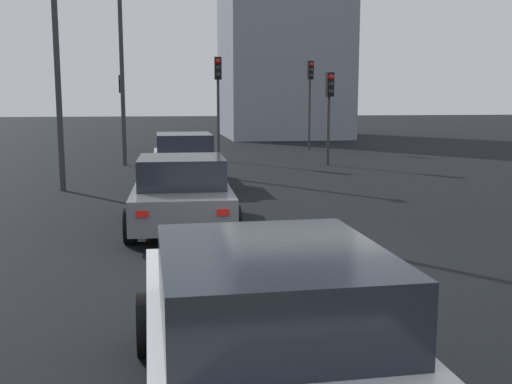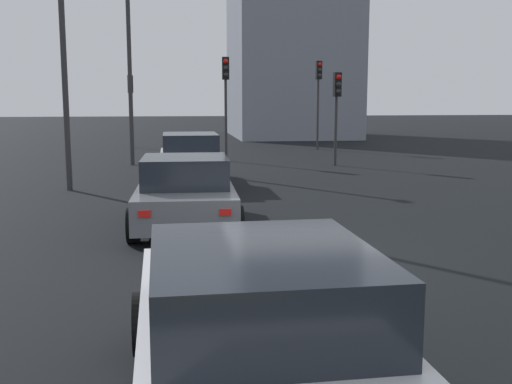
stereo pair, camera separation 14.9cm
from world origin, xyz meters
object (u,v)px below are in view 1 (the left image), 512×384
(traffic_light_near_right, at_px, (218,87))
(street_lamp_kerbside, at_px, (54,4))
(car_silver_right_lead, at_px, (184,160))
(traffic_light_far_left, at_px, (310,86))
(traffic_light_near_left, at_px, (122,96))
(car_grey_right_second, at_px, (182,193))
(car_white_right_third, at_px, (267,336))
(traffic_light_far_right, at_px, (330,99))
(street_lamp_far, at_px, (121,43))

(traffic_light_near_right, height_order, street_lamp_kerbside, street_lamp_kerbside)
(car_silver_right_lead, bearing_deg, traffic_light_far_left, -29.84)
(traffic_light_near_left, xyz_separation_m, traffic_light_far_left, (-2.52, -9.33, 0.45))
(car_grey_right_second, relative_size, traffic_light_far_left, 0.95)
(car_white_right_third, bearing_deg, car_grey_right_second, 1.80)
(car_grey_right_second, distance_m, traffic_light_far_right, 12.28)
(traffic_light_near_right, distance_m, traffic_light_far_left, 7.14)
(car_white_right_third, distance_m, traffic_light_far_right, 18.99)
(car_silver_right_lead, relative_size, car_white_right_third, 1.04)
(car_white_right_third, relative_size, street_lamp_kerbside, 0.52)
(traffic_light_near_right, bearing_deg, traffic_light_far_right, 60.98)
(car_white_right_third, bearing_deg, traffic_light_far_right, -18.38)
(traffic_light_near_left, xyz_separation_m, traffic_light_far_right, (-9.85, -8.25, -0.15))
(street_lamp_far, bearing_deg, car_grey_right_second, -171.69)
(traffic_light_far_left, distance_m, street_lamp_kerbside, 16.16)
(car_white_right_third, xyz_separation_m, street_lamp_far, (19.41, 2.12, 3.88))
(street_lamp_kerbside, bearing_deg, car_grey_right_second, -150.51)
(traffic_light_near_left, relative_size, street_lamp_kerbside, 0.43)
(car_silver_right_lead, xyz_separation_m, car_grey_right_second, (-6.15, 0.30, -0.04))
(car_grey_right_second, distance_m, traffic_light_near_left, 20.63)
(traffic_light_near_left, distance_m, street_lamp_kerbside, 15.13)
(car_silver_right_lead, bearing_deg, street_lamp_kerbside, 101.18)
(car_grey_right_second, height_order, street_lamp_kerbside, street_lamp_kerbside)
(traffic_light_far_left, height_order, street_lamp_kerbside, street_lamp_kerbside)
(car_grey_right_second, distance_m, car_white_right_third, 7.50)
(car_grey_right_second, height_order, traffic_light_far_left, traffic_light_far_left)
(street_lamp_kerbside, bearing_deg, traffic_light_near_right, -34.60)
(car_grey_right_second, bearing_deg, car_white_right_third, -175.43)
(traffic_light_near_right, distance_m, street_lamp_far, 4.17)
(car_grey_right_second, height_order, traffic_light_near_left, traffic_light_near_left)
(traffic_light_far_right, bearing_deg, traffic_light_far_left, 163.20)
(car_silver_right_lead, distance_m, street_lamp_far, 7.23)
(car_silver_right_lead, distance_m, car_white_right_third, 13.64)
(traffic_light_near_right, xyz_separation_m, traffic_light_far_left, (5.01, -5.09, 0.12))
(traffic_light_far_left, height_order, traffic_light_far_right, traffic_light_far_left)
(traffic_light_near_left, distance_m, traffic_light_near_right, 8.65)
(car_white_right_third, bearing_deg, street_lamp_far, 5.13)
(car_grey_right_second, relative_size, traffic_light_far_right, 1.18)
(traffic_light_far_right, xyz_separation_m, street_lamp_far, (1.36, 7.74, 2.05))
(traffic_light_near_left, distance_m, street_lamp_far, 8.72)
(car_white_right_third, distance_m, traffic_light_far_left, 26.36)
(traffic_light_far_left, bearing_deg, street_lamp_far, -63.61)
(car_grey_right_second, distance_m, street_lamp_far, 12.66)
(car_silver_right_lead, distance_m, traffic_light_near_right, 7.30)
(car_silver_right_lead, relative_size, car_grey_right_second, 1.13)
(car_grey_right_second, height_order, street_lamp_far, street_lamp_far)
(street_lamp_far, bearing_deg, car_silver_right_lead, -160.47)
(car_white_right_third, relative_size, traffic_light_near_right, 1.08)
(car_silver_right_lead, relative_size, traffic_light_far_right, 1.34)
(traffic_light_far_left, bearing_deg, traffic_light_near_right, -53.17)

